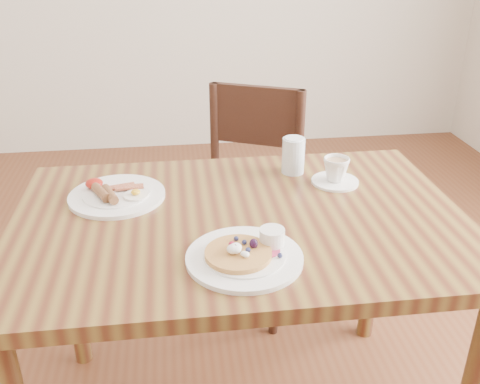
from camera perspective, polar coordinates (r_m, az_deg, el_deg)
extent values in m
cube|color=brown|center=(1.43, 0.00, -3.25)|extent=(1.20, 0.80, 0.04)
cylinder|color=brown|center=(2.03, 14.11, -6.73)|extent=(0.06, 0.06, 0.71)
cylinder|color=brown|center=(1.94, -17.59, -8.88)|extent=(0.06, 0.06, 0.71)
cube|color=black|center=(2.12, 0.32, -1.35)|extent=(0.56, 0.56, 0.04)
cylinder|color=black|center=(2.15, -5.75, -8.37)|extent=(0.04, 0.04, 0.43)
cylinder|color=black|center=(2.06, 3.69, -10.08)|extent=(0.04, 0.04, 0.43)
cylinder|color=black|center=(2.43, -2.52, -3.81)|extent=(0.04, 0.04, 0.43)
cylinder|color=black|center=(2.35, 5.81, -5.09)|extent=(0.04, 0.04, 0.43)
cylinder|color=black|center=(2.15, 6.35, 5.20)|extent=(0.04, 0.04, 0.43)
cylinder|color=black|center=(2.24, -2.74, 6.20)|extent=(0.04, 0.04, 0.43)
cube|color=black|center=(2.17, 1.82, 8.16)|extent=(0.36, 0.19, 0.24)
cylinder|color=white|center=(1.23, 0.47, -7.04)|extent=(0.27, 0.27, 0.01)
cylinder|color=white|center=(1.23, 0.48, -6.76)|extent=(0.19, 0.19, 0.01)
cylinder|color=#B22D59|center=(1.24, 2.71, -6.21)|extent=(0.07, 0.07, 0.00)
cylinder|color=#C68C47|center=(1.22, -0.20, -6.58)|extent=(0.15, 0.15, 0.01)
ellipsoid|color=white|center=(1.20, -0.40, -6.05)|extent=(0.03, 0.03, 0.02)
ellipsoid|color=white|center=(1.19, 0.47, -6.80)|extent=(0.02, 0.02, 0.01)
cylinder|color=white|center=(1.25, 3.44, -4.78)|extent=(0.06, 0.06, 0.04)
cylinder|color=#591E07|center=(1.25, 3.46, -4.15)|extent=(0.05, 0.05, 0.00)
sphere|color=black|center=(1.22, 1.11, -5.52)|extent=(0.02, 0.02, 0.02)
sphere|color=#1E234C|center=(1.25, 0.67, -5.10)|extent=(0.01, 0.01, 0.01)
sphere|color=#1E234C|center=(1.25, -0.83, -5.03)|extent=(0.01, 0.01, 0.01)
sphere|color=#B21938|center=(1.22, -0.75, -5.72)|extent=(0.02, 0.02, 0.02)
sphere|color=black|center=(1.20, -0.33, -6.23)|extent=(0.02, 0.02, 0.02)
sphere|color=#1E234C|center=(1.20, 1.24, -6.44)|extent=(0.01, 0.01, 0.01)
sphere|color=#1E234C|center=(1.19, 3.98, -7.34)|extent=(0.01, 0.01, 0.01)
sphere|color=#B21938|center=(1.23, 4.28, -6.33)|extent=(0.01, 0.01, 0.01)
cylinder|color=white|center=(1.55, -12.98, -0.39)|extent=(0.27, 0.27, 0.01)
cylinder|color=white|center=(1.54, -13.01, -0.16)|extent=(0.19, 0.19, 0.01)
cylinder|color=brown|center=(1.52, -14.62, -0.04)|extent=(0.06, 0.10, 0.03)
cylinder|color=brown|center=(1.51, -13.73, -0.23)|extent=(0.06, 0.10, 0.03)
cube|color=maroon|center=(1.57, -12.59, 0.57)|extent=(0.08, 0.04, 0.01)
cube|color=maroon|center=(1.55, -11.72, 0.52)|extent=(0.08, 0.03, 0.01)
cylinder|color=white|center=(1.51, -11.04, -0.34)|extent=(0.07, 0.07, 0.00)
ellipsoid|color=yellow|center=(1.50, -11.07, 0.00)|extent=(0.03, 0.03, 0.01)
ellipsoid|color=#A5190F|center=(1.58, -15.30, 0.89)|extent=(0.05, 0.05, 0.03)
cylinder|color=white|center=(1.62, 10.09, 1.12)|extent=(0.14, 0.14, 0.01)
imported|color=white|center=(1.61, 10.20, 2.41)|extent=(0.11, 0.11, 0.07)
cylinder|color=tan|center=(1.60, 10.27, 3.20)|extent=(0.07, 0.07, 0.00)
cylinder|color=silver|center=(1.66, 5.70, 3.88)|extent=(0.07, 0.07, 0.11)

